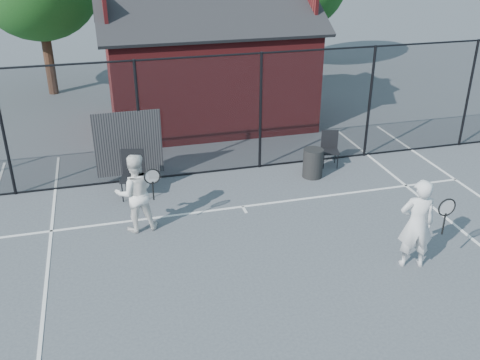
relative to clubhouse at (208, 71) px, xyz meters
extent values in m
plane|color=#464B51|center=(-0.50, -9.00, -1.61)|extent=(80.00, 80.00, 0.00)
cube|color=white|center=(-0.50, -6.00, -1.60)|extent=(11.00, 0.06, 0.01)
cube|color=white|center=(-0.50, -6.15, -1.60)|extent=(0.06, 0.30, 0.01)
cylinder|color=black|center=(-5.50, -4.00, -0.11)|extent=(0.07, 0.07, 3.00)
cylinder|color=black|center=(-2.50, -4.00, -0.11)|extent=(0.07, 0.07, 3.00)
cylinder|color=black|center=(0.50, -4.00, -0.11)|extent=(0.07, 0.07, 3.00)
cylinder|color=black|center=(3.50, -4.00, -0.11)|extent=(0.07, 0.07, 3.00)
cylinder|color=black|center=(6.50, -4.00, -0.11)|extent=(0.07, 0.07, 3.00)
cylinder|color=black|center=(-0.50, -4.00, 1.36)|extent=(22.00, 0.04, 0.04)
cylinder|color=black|center=(-0.50, -4.00, -1.58)|extent=(22.00, 0.04, 0.04)
cube|color=black|center=(-0.50, -4.00, -0.11)|extent=(22.00, 3.00, 0.01)
cube|color=black|center=(-2.80, -4.02, -0.61)|extent=(1.60, 0.04, 1.60)
cube|color=maroon|center=(0.00, 0.00, -0.11)|extent=(6.00, 4.00, 3.00)
cube|color=black|center=(0.00, -1.00, 1.92)|extent=(6.50, 2.36, 1.32)
cube|color=black|center=(0.00, 1.00, 1.92)|extent=(6.50, 2.36, 1.32)
cube|color=maroon|center=(-2.95, 0.00, 1.92)|extent=(0.10, 2.80, 1.06)
cube|color=maroon|center=(2.95, 0.00, 1.92)|extent=(0.10, 2.80, 1.06)
cylinder|color=black|center=(-5.00, 4.50, -0.35)|extent=(0.36, 0.36, 2.52)
cylinder|color=black|center=(5.00, 5.50, -0.49)|extent=(0.36, 0.36, 2.23)
imported|color=silver|center=(1.92, -8.99, -0.73)|extent=(0.72, 0.57, 1.75)
torus|color=black|center=(2.21, -9.34, -0.25)|extent=(0.34, 0.03, 0.34)
cylinder|color=black|center=(2.21, -9.34, -0.58)|extent=(0.03, 0.03, 0.42)
imported|color=white|center=(-2.85, -6.35, -0.77)|extent=(0.85, 0.68, 1.67)
torus|color=black|center=(-2.52, -6.68, -0.29)|extent=(0.33, 0.03, 0.33)
cylinder|color=black|center=(-2.52, -6.68, -0.61)|extent=(0.03, 0.03, 0.40)
cube|color=black|center=(-2.81, -4.90, -1.06)|extent=(0.65, 0.66, 1.09)
cube|color=black|center=(2.29, -4.40, -1.15)|extent=(0.53, 0.55, 0.91)
cylinder|color=#262626|center=(1.61, -4.90, -1.24)|extent=(0.59, 0.59, 0.73)
camera|label=1|loc=(-3.30, -16.19, 4.11)|focal=40.00mm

